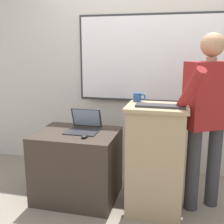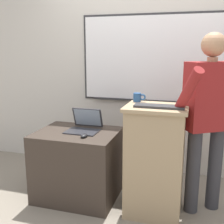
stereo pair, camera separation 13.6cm
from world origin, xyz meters
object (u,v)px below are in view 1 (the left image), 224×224
object	(u,v)px
wireless_keyboard	(161,106)
coffee_mug	(138,97)
side_desk	(77,165)
person_presenter	(208,111)
computer_mouse_by_laptop	(85,136)
lectern_podium	(156,160)
laptop	(84,124)

from	to	relation	value
wireless_keyboard	coffee_mug	size ratio (longest dim) A/B	3.58
side_desk	person_presenter	bearing A→B (deg)	4.81
side_desk	coffee_mug	xyz separation A→B (m)	(0.60, 0.08, 0.73)
wireless_keyboard	computer_mouse_by_laptop	world-z (taller)	wireless_keyboard
lectern_podium	side_desk	size ratio (longest dim) A/B	1.27
laptop	lectern_podium	bearing A→B (deg)	-12.76
laptop	coffee_mug	distance (m)	0.63
wireless_keyboard	person_presenter	bearing A→B (deg)	29.94
laptop	computer_mouse_by_laptop	world-z (taller)	laptop
person_presenter	laptop	size ratio (longest dim) A/B	5.18
laptop	computer_mouse_by_laptop	size ratio (longest dim) A/B	3.24
lectern_podium	computer_mouse_by_laptop	world-z (taller)	lectern_podium
coffee_mug	person_presenter	bearing A→B (deg)	2.14
person_presenter	computer_mouse_by_laptop	bearing A→B (deg)	160.77
side_desk	coffee_mug	bearing A→B (deg)	7.65
laptop	computer_mouse_by_laptop	distance (m)	0.26
lectern_podium	wireless_keyboard	distance (m)	0.53
computer_mouse_by_laptop	laptop	bearing A→B (deg)	109.29
laptop	wireless_keyboard	world-z (taller)	wireless_keyboard
person_presenter	lectern_podium	bearing A→B (deg)	170.16
side_desk	wireless_keyboard	distance (m)	1.10
wireless_keyboard	coffee_mug	xyz separation A→B (m)	(-0.23, 0.22, 0.03)
lectern_podium	side_desk	bearing A→B (deg)	174.50
computer_mouse_by_laptop	coffee_mug	distance (m)	0.63
side_desk	coffee_mug	distance (m)	0.95
person_presenter	laptop	xyz separation A→B (m)	(-1.20, -0.01, -0.20)
wireless_keyboard	coffee_mug	bearing A→B (deg)	137.27
wireless_keyboard	computer_mouse_by_laptop	bearing A→B (deg)	-178.59
lectern_podium	side_desk	world-z (taller)	lectern_podium
lectern_podium	coffee_mug	world-z (taller)	coffee_mug
laptop	wireless_keyboard	bearing A→B (deg)	-16.16
person_presenter	coffee_mug	bearing A→B (deg)	149.93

